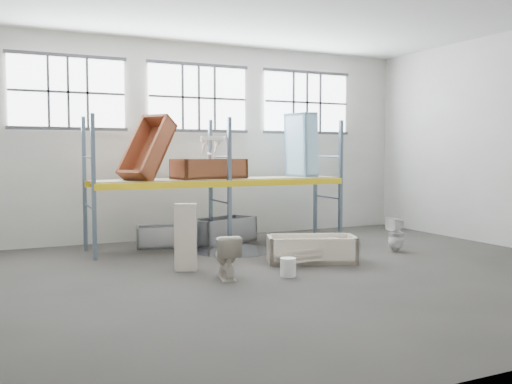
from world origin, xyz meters
TOP-DOWN VIEW (x-y plane):
  - floor at (0.00, 0.00)m, footprint 12.00×10.00m
  - wall_back at (0.00, 5.05)m, footprint 12.00×0.10m
  - window_left at (-3.20, 4.94)m, footprint 2.60×0.04m
  - window_mid at (0.00, 4.94)m, footprint 2.60×0.04m
  - window_right at (3.20, 4.94)m, footprint 2.60×0.04m
  - rack_upright_la at (-3.00, 2.90)m, footprint 0.08×0.08m
  - rack_upright_lb at (-3.00, 4.10)m, footprint 0.08×0.08m
  - rack_upright_ma at (0.00, 2.90)m, footprint 0.08×0.08m
  - rack_upright_mb at (0.00, 4.10)m, footprint 0.08×0.08m
  - rack_upright_ra at (3.00, 2.90)m, footprint 0.08×0.08m
  - rack_upright_rb at (3.00, 4.10)m, footprint 0.08×0.08m
  - rack_beam_front at (0.00, 2.90)m, footprint 6.00×0.10m
  - rack_beam_back at (0.00, 4.10)m, footprint 6.00×0.10m
  - shelf_deck at (0.00, 3.50)m, footprint 5.90×1.10m
  - wet_patch at (0.00, 2.70)m, footprint 1.80×1.80m
  - bathtub_beige at (0.93, 0.84)m, footprint 1.95×1.44m
  - cistern_spare at (1.25, 0.66)m, footprint 0.45×0.34m
  - sink_in_tub at (0.22, 0.71)m, footprint 0.43×0.43m
  - toilet_beige at (-1.21, 0.16)m, footprint 0.59×0.84m
  - cistern_tall at (-1.63, 1.12)m, footprint 0.48×0.40m
  - toilet_white at (3.25, 1.05)m, footprint 0.38×0.37m
  - steel_tub_left at (-1.21, 3.92)m, footprint 1.44×0.92m
  - steel_tub_right at (0.23, 3.89)m, footprint 1.82×1.31m
  - rust_tub_flat at (-0.27, 3.48)m, footprint 1.78×1.05m
  - rust_tub_tilted at (-1.74, 3.45)m, footprint 1.45×1.31m
  - sink_on_shelf at (-0.28, 3.20)m, footprint 0.64×0.52m
  - blue_tub_upright at (2.28, 3.63)m, footprint 0.69×0.86m
  - bucket at (-0.16, -0.16)m, footprint 0.37×0.37m

SIDE VIEW (x-z plane):
  - floor at x=0.00m, z-range -0.10..0.00m
  - wet_patch at x=0.00m, z-range 0.00..0.00m
  - sink_in_tub at x=0.22m, z-range 0.09..0.23m
  - bucket at x=-0.16m, z-range 0.00..0.33m
  - steel_tub_left at x=-1.21m, z-range 0.00..0.49m
  - bathtub_beige at x=0.93m, z-range 0.00..0.52m
  - cistern_spare at x=1.25m, z-range 0.09..0.47m
  - steel_tub_right at x=0.23m, z-range 0.00..0.61m
  - toilet_white at x=3.25m, z-range 0.00..0.78m
  - toilet_beige at x=-1.21m, z-range 0.00..0.78m
  - cistern_tall at x=-1.63m, z-range 0.00..1.26m
  - rack_upright_la at x=-3.00m, z-range 0.00..3.00m
  - rack_upright_lb at x=-3.00m, z-range 0.00..3.00m
  - rack_upright_ma at x=0.00m, z-range 0.00..3.00m
  - rack_upright_mb at x=0.00m, z-range 0.00..3.00m
  - rack_upright_ra at x=3.00m, z-range 0.00..3.00m
  - rack_upright_rb at x=3.00m, z-range 0.00..3.00m
  - rack_beam_front at x=0.00m, z-range 1.43..1.57m
  - rack_beam_back at x=0.00m, z-range 1.43..1.57m
  - shelf_deck at x=0.00m, z-range 1.57..1.59m
  - rust_tub_flat at x=-0.27m, z-range 1.58..2.06m
  - sink_on_shelf at x=-0.28m, z-range 1.83..2.36m
  - rust_tub_tilted at x=-1.74m, z-range 1.53..3.06m
  - blue_tub_upright at x=2.28m, z-range 1.58..3.21m
  - wall_back at x=0.00m, z-range 0.00..5.00m
  - window_left at x=-3.20m, z-range 2.80..4.40m
  - window_mid at x=0.00m, z-range 2.80..4.40m
  - window_right at x=3.20m, z-range 2.80..4.40m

